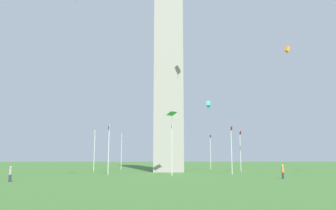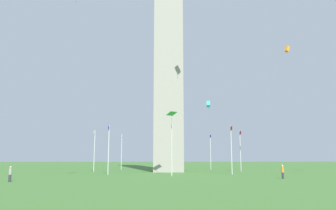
# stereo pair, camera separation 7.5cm
# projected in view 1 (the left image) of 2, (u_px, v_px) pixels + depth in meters

# --- Properties ---
(ground_plane) EXTENTS (260.00, 260.00, 0.00)m
(ground_plane) POSITION_uv_depth(u_px,v_px,m) (168.00, 172.00, 60.64)
(ground_plane) COLOR #3D6B2D
(obelisk_monument) EXTENTS (5.65, 5.65, 51.39)m
(obelisk_monument) POSITION_uv_depth(u_px,v_px,m) (168.00, 43.00, 64.78)
(obelisk_monument) COLOR gray
(obelisk_monument) RESTS_ON ground
(flagpole_n) EXTENTS (1.12, 0.14, 7.86)m
(flagpole_n) POSITION_uv_depth(u_px,v_px,m) (172.00, 146.00, 47.42)
(flagpole_n) COLOR silver
(flagpole_n) RESTS_ON ground
(flagpole_ne) EXTENTS (1.12, 0.14, 7.86)m
(flagpole_ne) POSITION_uv_depth(u_px,v_px,m) (231.00, 147.00, 51.88)
(flagpole_ne) COLOR silver
(flagpole_ne) RESTS_ON ground
(flagpole_e) EXTENTS (1.12, 0.14, 7.86)m
(flagpole_e) POSITION_uv_depth(u_px,v_px,m) (240.00, 149.00, 61.84)
(flagpole_e) COLOR silver
(flagpole_e) RESTS_ON ground
(flagpole_se) EXTENTS (1.12, 0.14, 7.86)m
(flagpole_se) POSITION_uv_depth(u_px,v_px,m) (210.00, 150.00, 71.47)
(flagpole_se) COLOR silver
(flagpole_se) RESTS_ON ground
(flagpole_s) EXTENTS (1.12, 0.14, 7.86)m
(flagpole_s) POSITION_uv_depth(u_px,v_px,m) (166.00, 150.00, 75.13)
(flagpole_s) COLOR silver
(flagpole_s) RESTS_ON ground
(flagpole_sw) EXTENTS (1.12, 0.14, 7.86)m
(flagpole_sw) POSITION_uv_depth(u_px,v_px,m) (121.00, 150.00, 70.68)
(flagpole_sw) COLOR silver
(flagpole_sw) RESTS_ON ground
(flagpole_w) EXTENTS (1.12, 0.14, 7.86)m
(flagpole_w) POSITION_uv_depth(u_px,v_px,m) (94.00, 149.00, 60.71)
(flagpole_w) COLOR silver
(flagpole_w) RESTS_ON ground
(flagpole_nw) EXTENTS (1.12, 0.14, 7.86)m
(flagpole_nw) POSITION_uv_depth(u_px,v_px,m) (109.00, 147.00, 51.08)
(flagpole_nw) COLOR silver
(flagpole_nw) RESTS_ON ground
(person_orange_shirt) EXTENTS (0.32, 0.32, 1.78)m
(person_orange_shirt) POSITION_uv_depth(u_px,v_px,m) (283.00, 172.00, 41.18)
(person_orange_shirt) COLOR #2D2D38
(person_orange_shirt) RESTS_ON ground
(person_gray_shirt) EXTENTS (0.32, 0.32, 1.75)m
(person_gray_shirt) POSITION_uv_depth(u_px,v_px,m) (10.00, 174.00, 35.98)
(person_gray_shirt) COLOR #2D2D38
(person_gray_shirt) RESTS_ON ground
(kite_green_diamond) EXTENTS (1.78, 1.80, 2.11)m
(kite_green_diamond) POSITION_uv_depth(u_px,v_px,m) (172.00, 114.00, 50.23)
(kite_green_diamond) COLOR green
(kite_orange_box) EXTENTS (0.76, 0.87, 1.82)m
(kite_orange_box) POSITION_uv_depth(u_px,v_px,m) (287.00, 49.00, 48.65)
(kite_orange_box) COLOR orange
(kite_cyan_box) EXTENTS (1.17, 0.77, 2.19)m
(kite_cyan_box) POSITION_uv_depth(u_px,v_px,m) (208.00, 104.00, 55.56)
(kite_cyan_box) COLOR #33C6D1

